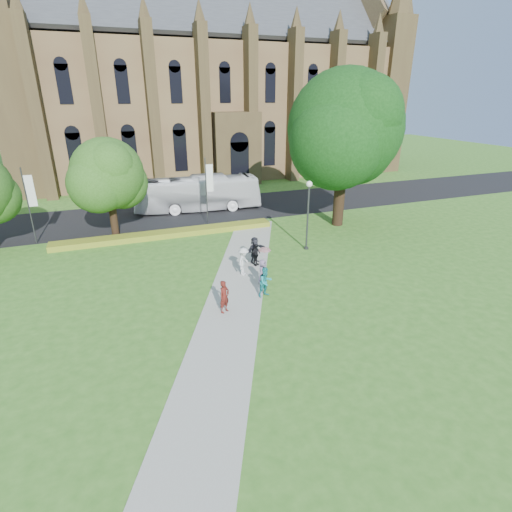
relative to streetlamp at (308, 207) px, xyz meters
name	(u,v)px	position (x,y,z in m)	size (l,w,h in m)	color
ground	(241,305)	(-7.50, -6.50, -3.30)	(160.00, 160.00, 0.00)	#356C20
road	(176,213)	(-7.50, 13.50, -3.29)	(160.00, 10.00, 0.02)	black
footpath	(235,296)	(-7.50, -5.50, -3.28)	(3.20, 30.00, 0.04)	#B2B2A8
flower_hedge	(167,234)	(-9.50, 6.70, -3.07)	(18.00, 1.40, 0.45)	#B09623
cathedral	(216,79)	(2.50, 33.23, 9.69)	(52.60, 18.25, 28.00)	olive
streetlamp	(308,207)	(0.00, 0.00, 0.00)	(0.44, 0.44, 5.24)	#38383D
large_tree	(345,129)	(5.50, 4.50, 5.07)	(9.60, 9.60, 13.20)	#332114
street_tree_1	(108,174)	(-13.50, 8.00, 1.93)	(5.60, 5.60, 8.05)	#332114
banner_pole_0	(208,188)	(-5.39, 8.70, 0.09)	(0.70, 0.10, 6.00)	#38383D
banner_pole_1	(29,202)	(-19.39, 8.70, 0.09)	(0.70, 0.10, 6.00)	#38383D
tour_coach	(197,193)	(-5.23, 13.69, -1.53)	(2.93, 12.54, 3.49)	silver
pedestrian_0	(224,297)	(-8.59, -7.00, -2.34)	(0.67, 0.44, 1.83)	#551913
pedestrian_1	(266,282)	(-5.83, -6.08, -2.35)	(0.88, 0.68, 1.80)	teal
pedestrian_2	(244,261)	(-6.04, -2.81, -2.32)	(1.20, 0.69, 1.87)	silver
pedestrian_3	(256,255)	(-4.77, -1.64, -2.48)	(0.91, 0.38, 1.55)	black
pedestrian_4	(263,272)	(-5.39, -4.50, -2.45)	(0.78, 0.51, 1.60)	slate
pedestrian_5	(255,250)	(-4.64, -1.15, -2.32)	(1.73, 0.55, 1.87)	#23232A
parasol	(265,254)	(-5.21, -4.40, -1.32)	(0.75, 0.75, 0.66)	#E3A0B4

